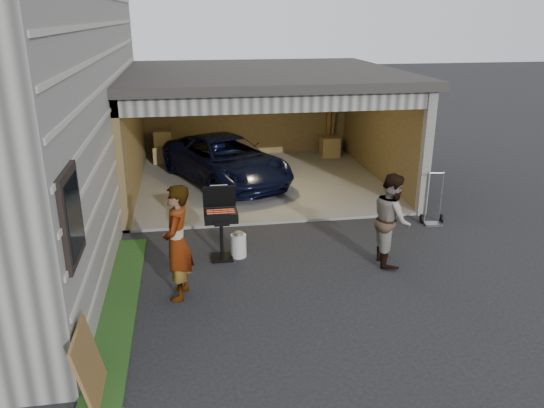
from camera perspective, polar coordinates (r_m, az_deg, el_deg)
The scene contains 10 objects.
ground at distance 8.00m, azimuth 0.12°, elevation -11.70°, with size 80.00×80.00×0.00m, color black.
groundcover_strip at distance 7.16m, azimuth -17.30°, elevation -16.64°, with size 0.50×8.00×0.06m, color #193814.
garage at distance 13.85m, azimuth -1.43°, elevation 10.14°, with size 6.80×6.30×2.90m.
minivan at distance 13.73m, azimuth -4.99°, elevation 4.52°, with size 1.96×4.26×1.18m, color black.
woman at distance 8.16m, azimuth -10.15°, elevation -4.13°, with size 0.67×0.44×1.82m, color #A6B2D0.
man at distance 9.43m, azimuth 12.72°, elevation -1.60°, with size 0.80×0.62×1.64m, color #411E19.
bbq_grill at distance 9.41m, azimuth -5.53°, elevation -1.51°, with size 0.59×0.52×1.31m.
propane_tank at distance 9.66m, azimuth -3.62°, elevation -4.49°, with size 0.29×0.29×0.43m, color beige.
plywood_panel at distance 6.53m, azimuth -19.05°, elevation -16.23°, with size 0.04×0.82×0.91m, color brown.
hand_truck at distance 11.65m, azimuth 16.91°, elevation -1.03°, with size 0.48×0.39×1.12m.
Camera 1 is at (-1.13, -6.73, 4.17)m, focal length 35.00 mm.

